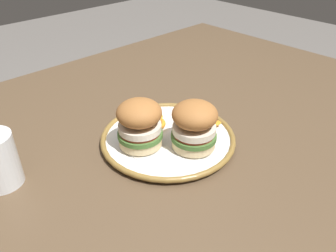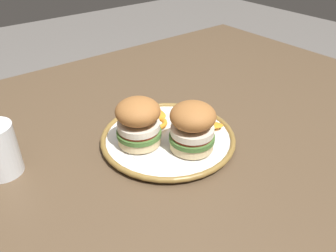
# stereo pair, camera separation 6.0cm
# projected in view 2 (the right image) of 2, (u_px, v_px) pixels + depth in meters

# --- Properties ---
(dining_table) EXTENTS (1.50, 1.09, 0.77)m
(dining_table) POSITION_uv_depth(u_px,v_px,m) (166.00, 164.00, 0.81)
(dining_table) COLOR brown
(dining_table) RESTS_ON ground
(dinner_plate) EXTENTS (0.29, 0.29, 0.02)m
(dinner_plate) POSITION_uv_depth(u_px,v_px,m) (168.00, 138.00, 0.74)
(dinner_plate) COLOR white
(dinner_plate) RESTS_ON dining_table
(sandwich_half_left) EXTENTS (0.13, 0.13, 0.10)m
(sandwich_half_left) POSITION_uv_depth(u_px,v_px,m) (193.00, 126.00, 0.67)
(sandwich_half_left) COLOR beige
(sandwich_half_left) RESTS_ON dinner_plate
(sandwich_half_right) EXTENTS (0.13, 0.13, 0.10)m
(sandwich_half_right) POSITION_uv_depth(u_px,v_px,m) (138.00, 121.00, 0.68)
(sandwich_half_right) COLOR beige
(sandwich_half_right) RESTS_ON dinner_plate
(orange_peel_curled) EXTENTS (0.07, 0.07, 0.01)m
(orange_peel_curled) POSITION_uv_depth(u_px,v_px,m) (156.00, 123.00, 0.76)
(orange_peel_curled) COLOR orange
(orange_peel_curled) RESTS_ON dinner_plate
(orange_peel_strip_long) EXTENTS (0.07, 0.07, 0.01)m
(orange_peel_strip_long) POSITION_uv_depth(u_px,v_px,m) (209.00, 125.00, 0.76)
(orange_peel_strip_long) COLOR orange
(orange_peel_strip_long) RESTS_ON dinner_plate
(orange_peel_strip_short) EXTENTS (0.03, 0.06, 0.01)m
(orange_peel_strip_short) POSITION_uv_depth(u_px,v_px,m) (157.00, 113.00, 0.80)
(orange_peel_strip_short) COLOR orange
(orange_peel_strip_short) RESTS_ON dinner_plate
(orange_peel_small_curl) EXTENTS (0.08, 0.08, 0.01)m
(orange_peel_small_curl) POSITION_uv_depth(u_px,v_px,m) (199.00, 113.00, 0.80)
(orange_peel_small_curl) COLOR orange
(orange_peel_small_curl) RESTS_ON dinner_plate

